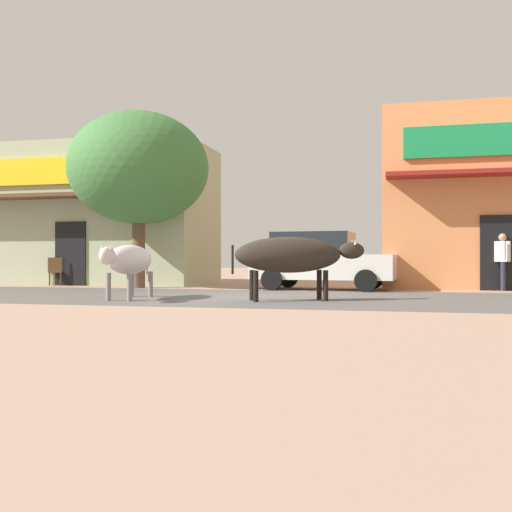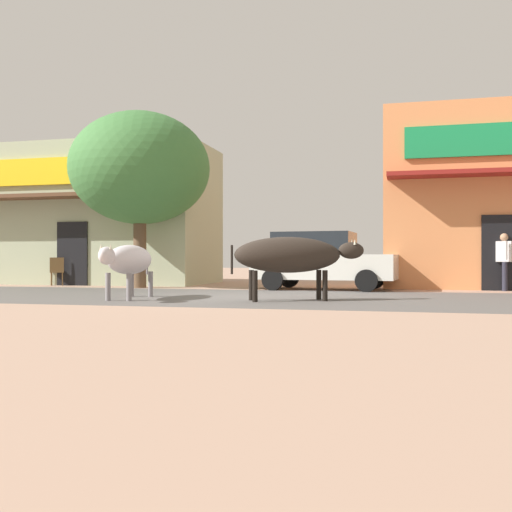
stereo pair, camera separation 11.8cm
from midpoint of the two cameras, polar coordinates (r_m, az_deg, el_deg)
name	(u,v)px [view 1 (the left image)]	position (r m, az deg, el deg)	size (l,w,h in m)	color
ground	(241,297)	(13.87, -1.65, -3.92)	(80.00, 80.00, 0.00)	tan
asphalt_road	(241,297)	(13.87, -1.65, -3.91)	(72.00, 6.10, 0.00)	#5B5753
storefront_left_cafe	(87,216)	(22.68, -15.89, 3.70)	(8.91, 4.92, 4.87)	#A5AD8B
storefront_right_club	(483,200)	(19.94, 20.63, 4.97)	(6.04, 4.92, 5.38)	#E28951
roadside_tree	(139,168)	(18.73, -11.29, 8.17)	(4.25, 4.25, 5.34)	brown
parked_hatchback_car	(321,260)	(17.25, 6.00, -0.39)	(4.10, 2.18, 1.64)	silver
cow_near_brown	(129,260)	(13.46, -12.21, -0.39)	(0.86, 2.76, 1.19)	silver
cow_far_dark	(291,255)	(12.63, 3.10, 0.06)	(2.77, 1.55, 1.35)	#2D251E
pedestrian_by_shop	(503,257)	(17.83, 22.24, -0.11)	(0.46, 0.61, 1.58)	#262633
cafe_chair_near_tree	(55,270)	(20.74, -18.74, -1.26)	(0.60, 0.60, 0.92)	brown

